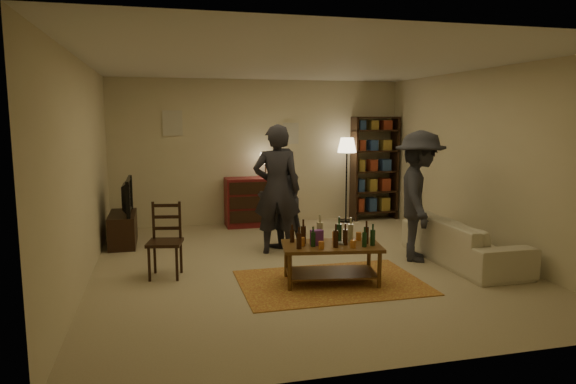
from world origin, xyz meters
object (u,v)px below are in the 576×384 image
object	(u,v)px
dresser	(253,200)
person_right	(281,198)
person_by_sofa	(419,196)
dining_chair	(166,237)
person_left	(277,190)
sofa	(463,241)
bookshelf	(374,167)
floor_lamp	(347,151)
tv_stand	(123,221)
coffee_table	(331,249)

from	to	relation	value
dresser	person_right	distance (m)	1.68
person_right	person_by_sofa	bearing A→B (deg)	135.54
dresser	person_right	size ratio (longest dim) A/B	0.89
dining_chair	person_left	size ratio (longest dim) A/B	0.50
sofa	person_by_sofa	bearing A→B (deg)	64.36
bookshelf	person_by_sofa	world-z (taller)	bookshelf
dresser	bookshelf	distance (m)	2.50
bookshelf	person_right	distance (m)	2.87
dining_chair	person_left	xyz separation A→B (m)	(1.62, 0.75, 0.45)
floor_lamp	sofa	bearing A→B (deg)	-79.21
tv_stand	person_by_sofa	distance (m)	4.56
dresser	floor_lamp	distance (m)	2.02
coffee_table	person_left	world-z (taller)	person_left
coffee_table	person_left	bearing A→B (deg)	101.85
sofa	coffee_table	bearing A→B (deg)	101.42
bookshelf	person_right	xyz separation A→B (m)	(-2.29, -1.71, -0.27)
floor_lamp	bookshelf	bearing A→B (deg)	11.72
person_left	person_by_sofa	world-z (taller)	person_left
bookshelf	person_by_sofa	xyz separation A→B (m)	(-0.60, -2.91, -0.12)
bookshelf	floor_lamp	size ratio (longest dim) A/B	1.24
tv_stand	person_right	bearing A→B (deg)	-16.94
dining_chair	person_left	world-z (taller)	person_left
coffee_table	tv_stand	bearing A→B (deg)	134.50
person_right	dining_chair	bearing A→B (deg)	22.84
coffee_table	bookshelf	size ratio (longest dim) A/B	0.63
dining_chair	sofa	xyz separation A→B (m)	(4.01, -0.37, -0.20)
floor_lamp	sofa	xyz separation A→B (m)	(0.58, -3.05, -1.06)
tv_stand	sofa	world-z (taller)	tv_stand
dresser	floor_lamp	world-z (taller)	floor_lamp
person_right	dresser	bearing A→B (deg)	-93.93
person_left	person_right	size ratio (longest dim) A/B	1.24
coffee_table	sofa	size ratio (longest dim) A/B	0.61
dining_chair	person_left	distance (m)	1.84
dining_chair	person_right	distance (m)	2.10
dining_chair	sofa	distance (m)	4.03
coffee_table	person_right	size ratio (longest dim) A/B	0.82
coffee_table	sofa	bearing A→B (deg)	11.42
bookshelf	sofa	xyz separation A→B (m)	(-0.05, -3.18, -0.73)
dresser	person_left	xyz separation A→B (m)	(-0.00, -2.00, 0.48)
sofa	person_right	distance (m)	2.72
coffee_table	dining_chair	bearing A→B (deg)	157.85
dresser	sofa	size ratio (longest dim) A/B	0.65
person_by_sofa	person_right	bearing A→B (deg)	79.48
coffee_table	sofa	world-z (taller)	coffee_table
coffee_table	person_by_sofa	bearing A→B (deg)	24.22
person_right	person_by_sofa	size ratio (longest dim) A/B	0.84
floor_lamp	person_left	world-z (taller)	person_left
dining_chair	tv_stand	world-z (taller)	tv_stand
bookshelf	tv_stand	bearing A→B (deg)	-168.20
coffee_table	floor_lamp	size ratio (longest dim) A/B	0.78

